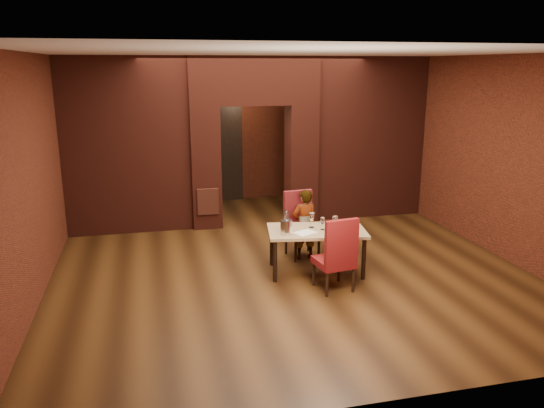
{
  "coord_description": "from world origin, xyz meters",
  "views": [
    {
      "loc": [
        -2.02,
        -7.93,
        3.02
      ],
      "look_at": [
        -0.12,
        0.0,
        0.89
      ],
      "focal_mm": 35.0,
      "sensor_mm": 36.0,
      "label": 1
    }
  ],
  "objects_px": {
    "wine_glass_b": "(323,224)",
    "wine_bucket": "(286,227)",
    "wine_glass_c": "(335,224)",
    "potted_plant": "(334,239)",
    "dining_table": "(316,251)",
    "person_seated": "(304,224)",
    "chair_near": "(334,253)",
    "chair_far": "(302,225)",
    "water_bottle": "(286,220)",
    "wine_glass_a": "(312,220)"
  },
  "relations": [
    {
      "from": "wine_glass_a",
      "to": "potted_plant",
      "type": "xyz_separation_m",
      "value": [
        0.6,
        0.63,
        -0.55
      ]
    },
    {
      "from": "wine_bucket",
      "to": "water_bottle",
      "type": "height_order",
      "value": "water_bottle"
    },
    {
      "from": "dining_table",
      "to": "water_bottle",
      "type": "bearing_deg",
      "value": 175.59
    },
    {
      "from": "chair_near",
      "to": "person_seated",
      "type": "height_order",
      "value": "person_seated"
    },
    {
      "from": "chair_near",
      "to": "water_bottle",
      "type": "bearing_deg",
      "value": -66.03
    },
    {
      "from": "water_bottle",
      "to": "potted_plant",
      "type": "height_order",
      "value": "water_bottle"
    },
    {
      "from": "chair_near",
      "to": "wine_glass_a",
      "type": "bearing_deg",
      "value": -92.12
    },
    {
      "from": "wine_glass_a",
      "to": "wine_bucket",
      "type": "height_order",
      "value": "wine_glass_a"
    },
    {
      "from": "wine_glass_c",
      "to": "water_bottle",
      "type": "height_order",
      "value": "water_bottle"
    },
    {
      "from": "chair_near",
      "to": "water_bottle",
      "type": "xyz_separation_m",
      "value": [
        -0.48,
        0.76,
        0.29
      ]
    },
    {
      "from": "wine_glass_a",
      "to": "wine_bucket",
      "type": "relative_size",
      "value": 1.08
    },
    {
      "from": "wine_glass_a",
      "to": "potted_plant",
      "type": "bearing_deg",
      "value": 46.29
    },
    {
      "from": "chair_far",
      "to": "wine_glass_b",
      "type": "distance_m",
      "value": 0.77
    },
    {
      "from": "chair_near",
      "to": "wine_glass_c",
      "type": "xyz_separation_m",
      "value": [
        0.2,
        0.53,
        0.25
      ]
    },
    {
      "from": "chair_near",
      "to": "wine_glass_b",
      "type": "relative_size",
      "value": 5.73
    },
    {
      "from": "chair_far",
      "to": "wine_bucket",
      "type": "height_order",
      "value": "chair_far"
    },
    {
      "from": "dining_table",
      "to": "person_seated",
      "type": "distance_m",
      "value": 0.65
    },
    {
      "from": "person_seated",
      "to": "wine_glass_c",
      "type": "xyz_separation_m",
      "value": [
        0.24,
        -0.73,
        0.21
      ]
    },
    {
      "from": "chair_near",
      "to": "wine_bucket",
      "type": "distance_m",
      "value": 0.79
    },
    {
      "from": "chair_far",
      "to": "chair_near",
      "type": "height_order",
      "value": "chair_far"
    },
    {
      "from": "wine_bucket",
      "to": "chair_near",
      "type": "bearing_deg",
      "value": -44.26
    },
    {
      "from": "chair_near",
      "to": "potted_plant",
      "type": "relative_size",
      "value": 2.27
    },
    {
      "from": "wine_glass_b",
      "to": "wine_glass_c",
      "type": "xyz_separation_m",
      "value": [
        0.16,
        -0.1,
        0.02
      ]
    },
    {
      "from": "dining_table",
      "to": "person_seated",
      "type": "relative_size",
      "value": 1.26
    },
    {
      "from": "chair_near",
      "to": "water_bottle",
      "type": "distance_m",
      "value": 0.94
    },
    {
      "from": "chair_far",
      "to": "chair_near",
      "type": "relative_size",
      "value": 1.0
    },
    {
      "from": "chair_near",
      "to": "wine_glass_b",
      "type": "height_order",
      "value": "chair_near"
    },
    {
      "from": "dining_table",
      "to": "wine_glass_a",
      "type": "relative_size",
      "value": 6.31
    },
    {
      "from": "chair_near",
      "to": "water_bottle",
      "type": "height_order",
      "value": "chair_near"
    },
    {
      "from": "chair_far",
      "to": "wine_glass_b",
      "type": "bearing_deg",
      "value": -90.04
    },
    {
      "from": "chair_far",
      "to": "wine_glass_b",
      "type": "relative_size",
      "value": 5.75
    },
    {
      "from": "wine_glass_c",
      "to": "potted_plant",
      "type": "bearing_deg",
      "value": 69.85
    },
    {
      "from": "wine_glass_b",
      "to": "wine_bucket",
      "type": "xyz_separation_m",
      "value": [
        -0.58,
        -0.1,
        0.01
      ]
    },
    {
      "from": "chair_far",
      "to": "water_bottle",
      "type": "height_order",
      "value": "chair_far"
    },
    {
      "from": "potted_plant",
      "to": "wine_glass_b",
      "type": "bearing_deg",
      "value": -121.68
    },
    {
      "from": "wine_glass_c",
      "to": "wine_glass_a",
      "type": "bearing_deg",
      "value": 139.85
    },
    {
      "from": "chair_near",
      "to": "wine_glass_a",
      "type": "xyz_separation_m",
      "value": [
        -0.08,
        0.76,
        0.26
      ]
    },
    {
      "from": "dining_table",
      "to": "wine_glass_c",
      "type": "xyz_separation_m",
      "value": [
        0.24,
        -0.12,
        0.45
      ]
    },
    {
      "from": "dining_table",
      "to": "wine_bucket",
      "type": "height_order",
      "value": "wine_bucket"
    },
    {
      "from": "person_seated",
      "to": "potted_plant",
      "type": "bearing_deg",
      "value": -174.2
    },
    {
      "from": "wine_glass_b",
      "to": "potted_plant",
      "type": "distance_m",
      "value": 1.05
    },
    {
      "from": "wine_bucket",
      "to": "water_bottle",
      "type": "bearing_deg",
      "value": 74.82
    },
    {
      "from": "chair_far",
      "to": "wine_glass_c",
      "type": "bearing_deg",
      "value": -80.37
    },
    {
      "from": "chair_near",
      "to": "wine_glass_b",
      "type": "xyz_separation_m",
      "value": [
        0.04,
        0.62,
        0.23
      ]
    },
    {
      "from": "person_seated",
      "to": "wine_bucket",
      "type": "bearing_deg",
      "value": 48.52
    },
    {
      "from": "wine_glass_b",
      "to": "potted_plant",
      "type": "height_order",
      "value": "wine_glass_b"
    },
    {
      "from": "chair_near",
      "to": "person_seated",
      "type": "relative_size",
      "value": 0.93
    },
    {
      "from": "wine_glass_a",
      "to": "water_bottle",
      "type": "relative_size",
      "value": 0.76
    },
    {
      "from": "chair_far",
      "to": "wine_bucket",
      "type": "xyz_separation_m",
      "value": [
        -0.49,
        -0.82,
        0.24
      ]
    },
    {
      "from": "wine_glass_b",
      "to": "wine_bucket",
      "type": "height_order",
      "value": "wine_bucket"
    }
  ]
}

